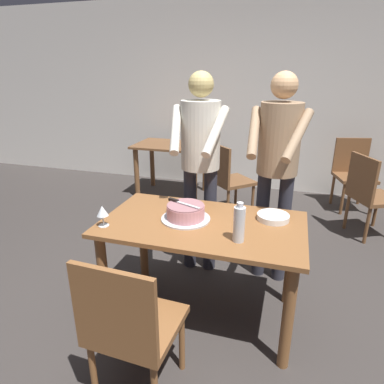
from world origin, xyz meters
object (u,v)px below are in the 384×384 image
background_chair_2 (353,171)px  plate_stack (273,217)px  background_table (171,155)px  person_cutting_cake (200,154)px  chair_near_side (130,325)px  cake_on_platter (186,213)px  main_dining_table (202,239)px  wine_glass_near (102,212)px  person_standing_beside (278,158)px  background_chair_0 (228,177)px  water_bottle (239,224)px  cake_knife (178,201)px  background_chair_3 (370,193)px

background_chair_2 → plate_stack: bearing=-109.8°
background_table → plate_stack: bearing=-54.5°
person_cutting_cake → chair_near_side: size_ratio=1.91×
cake_on_platter → main_dining_table: bearing=-4.5°
wine_glass_near → background_chair_2: (1.93, 2.82, -0.36)m
person_standing_beside → background_table: size_ratio=1.72×
background_table → background_chair_2: bearing=4.9°
background_chair_0 → cake_on_platter: bearing=-88.2°
cake_on_platter → background_table: bearing=112.5°
water_bottle → background_chair_2: size_ratio=0.28×
cake_knife → background_table: bearing=111.4°
person_cutting_cake → background_chair_0: bearing=89.7°
cake_knife → person_cutting_cake: 0.60m
plate_stack → background_chair_2: size_ratio=0.24×
person_standing_beside → background_chair_0: person_standing_beside is taller
wine_glass_near → chair_near_side: (0.44, -0.53, -0.36)m
wine_glass_near → water_bottle: water_bottle is taller
person_cutting_cake → main_dining_table: bearing=-72.8°
wine_glass_near → background_chair_3: background_chair_3 is taller
plate_stack → person_standing_beside: bearing=92.9°
plate_stack → wine_glass_near: size_ratio=1.53×
wine_glass_near → chair_near_side: bearing=-50.1°
cake_knife → background_chair_0: size_ratio=0.29×
wine_glass_near → background_chair_2: size_ratio=0.16×
water_bottle → person_standing_beside: (0.16, 0.82, 0.21)m
cake_on_platter → chair_near_side: 0.84m
plate_stack → cake_on_platter: bearing=-163.4°
plate_stack → person_standing_beside: 0.55m
person_cutting_cake → chair_near_side: bearing=-89.4°
person_cutting_cake → background_table: 2.05m
cake_on_platter → person_cutting_cake: person_cutting_cake is taller
plate_stack → background_chair_3: (0.92, 1.56, -0.28)m
main_dining_table → background_chair_2: size_ratio=1.52×
wine_glass_near → background_table: (-0.49, 2.61, -0.28)m
cake_on_platter → background_chair_0: bearing=91.8°
person_standing_beside → background_chair_3: size_ratio=1.91×
background_chair_3 → water_bottle: bearing=-119.6°
wine_glass_near → plate_stack: bearing=21.7°
background_table → cake_on_platter: bearing=-67.5°
background_table → water_bottle: bearing=-61.7°
wine_glass_near → cake_on_platter: bearing=27.3°
main_dining_table → background_chair_0: background_chair_0 is taller
cake_on_platter → water_bottle: 0.45m
wine_glass_near → cake_knife: bearing=33.5°
wine_glass_near → background_chair_2: 3.43m
water_bottle → background_table: water_bottle is taller
person_standing_beside → background_table: person_standing_beside is taller
background_chair_2 → background_chair_0: bearing=-154.1°
main_dining_table → wine_glass_near: 0.70m
background_chair_0 → background_table: bearing=150.5°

